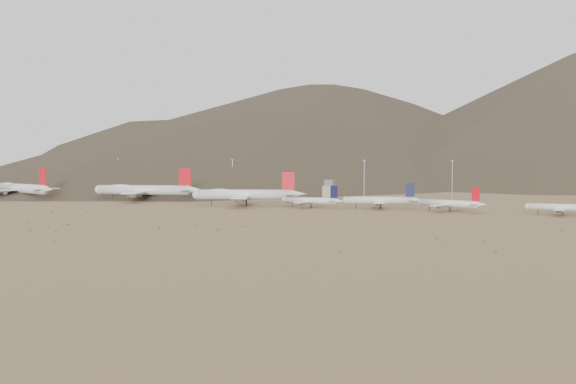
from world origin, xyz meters
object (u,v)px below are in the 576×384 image
at_px(widebody_east, 245,194).
at_px(control_tower, 330,190).
at_px(widebody_west, 20,188).
at_px(narrowbody_b, 381,200).
at_px(narrowbody_a, 312,201).
at_px(widebody_centre, 144,190).

xyz_separation_m(widebody_east, control_tower, (16.47, 94.69, -1.42)).
relative_size(widebody_west, narrowbody_b, 1.62).
bearing_deg(control_tower, narrowbody_a, -75.40).
relative_size(widebody_east, control_tower, 5.19).
bearing_deg(widebody_centre, widebody_east, -26.12).
bearing_deg(control_tower, widebody_west, -151.71).
xyz_separation_m(widebody_centre, narrowbody_b, (156.18, -3.05, -2.43)).
xyz_separation_m(narrowbody_b, control_tower, (-61.95, 84.30, 0.62)).
bearing_deg(widebody_west, control_tower, 45.77).
distance_m(widebody_west, widebody_east, 163.46).
xyz_separation_m(widebody_west, widebody_east, (163.45, 2.16, -0.42)).
distance_m(widebody_east, narrowbody_b, 79.13).
distance_m(widebody_east, control_tower, 96.12).
height_order(widebody_centre, narrowbody_a, widebody_centre).
relative_size(widebody_east, narrowbody_a, 1.62).
relative_size(narrowbody_a, control_tower, 3.21).
bearing_deg(narrowbody_b, narrowbody_a, 172.82).
xyz_separation_m(narrowbody_a, narrowbody_b, (37.64, 8.96, 0.57)).
height_order(widebody_west, narrowbody_b, widebody_west).
relative_size(widebody_west, narrowbody_a, 1.76).
relative_size(widebody_east, narrowbody_b, 1.49).
bearing_deg(narrowbody_b, widebody_centre, 158.32).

